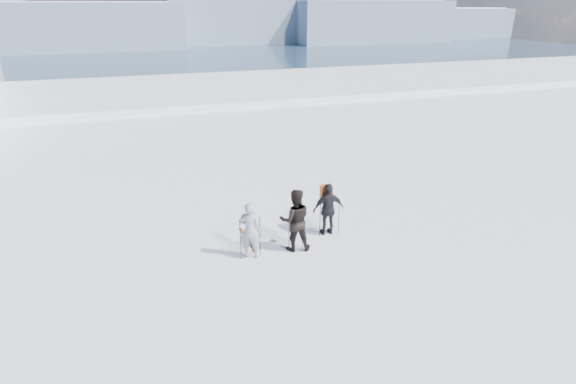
% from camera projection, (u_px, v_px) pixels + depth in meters
% --- Properties ---
extents(lake_basin, '(820.00, 820.00, 71.62)m').
position_uv_depth(lake_basin, '(212.00, 162.00, 41.68)').
color(lake_basin, white).
rests_on(lake_basin, ground).
extents(far_mountain_range, '(770.00, 110.00, 53.00)m').
position_uv_depth(far_mountain_range, '(167.00, 20.00, 421.96)').
color(far_mountain_range, slate).
rests_on(far_mountain_range, ground).
extents(skier_grey, '(0.78, 0.68, 1.79)m').
position_uv_depth(skier_grey, '(250.00, 230.00, 13.23)').
color(skier_grey, '#949AA2').
rests_on(skier_grey, ground).
extents(skier_dark, '(1.10, 0.94, 2.00)m').
position_uv_depth(skier_dark, '(295.00, 220.00, 13.63)').
color(skier_dark, black).
rests_on(skier_dark, ground).
extents(skier_pack, '(1.07, 0.50, 1.78)m').
position_uv_depth(skier_pack, '(328.00, 209.00, 14.59)').
color(skier_pack, black).
rests_on(skier_pack, ground).
extents(backpack, '(0.39, 0.24, 0.55)m').
position_uv_depth(backpack, '(327.00, 173.00, 14.36)').
color(backpack, '#E15215').
rests_on(backpack, skier_pack).
extents(ski_poles, '(3.44, 0.69, 1.32)m').
position_uv_depth(ski_poles, '(292.00, 230.00, 13.85)').
color(ski_poles, black).
rests_on(ski_poles, ground).
extents(skis_loose, '(0.42, 1.70, 0.03)m').
position_uv_depth(skis_loose, '(250.00, 239.00, 14.55)').
color(skis_loose, black).
rests_on(skis_loose, ground).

